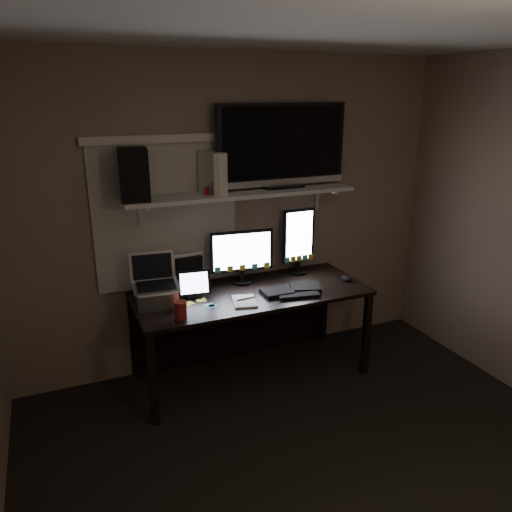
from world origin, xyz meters
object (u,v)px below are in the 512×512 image
tv (282,146)px  keyboard (291,289)px  desk (246,307)px  mouse (346,278)px  game_console (213,173)px  monitor_landscape (242,257)px  tablet (194,284)px  speaker (134,175)px  laptop (156,282)px  monitor_portrait (298,241)px  cup (181,310)px

tv → keyboard: bearing=-102.7°
desk → keyboard: (0.29, -0.24, 0.19)m
mouse → keyboard: bearing=-179.9°
keyboard → game_console: 1.07m
monitor_landscape → tablet: monitor_landscape is taller
desk → speaker: size_ratio=5.02×
mouse → tablet: (-1.25, 0.14, 0.09)m
tablet → laptop: bearing=-165.7°
desk → tv: 1.31m
game_console → mouse: bearing=-35.1°
keyboard → tv: (0.07, 0.36, 1.06)m
mouse → laptop: (-1.54, 0.11, 0.16)m
mouse → monitor_portrait: bearing=128.3°
keyboard → cup: 0.92m
speaker → keyboard: bearing=-8.6°
desk → cup: 0.77m
desk → monitor_portrait: size_ratio=3.18×
speaker → monitor_landscape: bearing=8.1°
tablet → tv: 1.27m
monitor_portrait → game_console: bearing=-179.4°
keyboard → speaker: (-1.09, 0.30, 0.91)m
tablet → game_console: size_ratio=0.81×
tv → game_console: bearing=-178.0°
monitor_landscape → game_console: bearing=-176.2°
monitor_portrait → desk: bearing=-169.0°
mouse → cup: cup is taller
desk → mouse: bearing=-14.4°
desk → tablet: bearing=-171.7°
tablet → game_console: game_console is taller
monitor_portrait → speaker: size_ratio=1.58×
monitor_portrait → laptop: 1.27m
monitor_landscape → cup: (-0.63, -0.46, -0.16)m
mouse → laptop: bearing=172.8°
mouse → game_console: game_console is taller
monitor_landscape → monitor_portrait: bearing=10.3°
cup → mouse: bearing=6.8°
keyboard → laptop: size_ratio=1.33×
keyboard → cup: cup is taller
monitor_landscape → laptop: (-0.73, -0.18, -0.04)m
monitor_landscape → mouse: bearing=-13.1°
monitor_landscape → tv: (0.36, 0.04, 0.85)m
desk → game_console: size_ratio=5.91×
keyboard → mouse: bearing=12.8°
cup → speaker: speaker is taller
monitor_portrait → speaker: 1.47m
monitor_portrait → cup: size_ratio=4.65×
tv → speaker: bearing=-178.1°
monitor_landscape → laptop: 0.75m
laptop → game_console: size_ratio=1.19×
tablet → tv: bearing=20.4°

